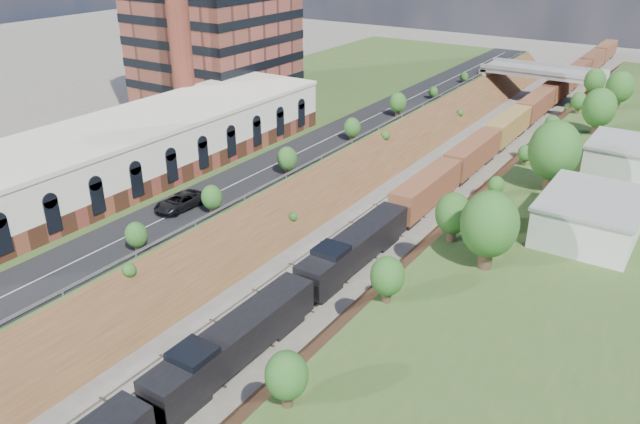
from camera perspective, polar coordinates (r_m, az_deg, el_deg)
platform_left at (r=100.67m, az=-9.00°, el=6.35°), size 44.00×180.00×5.00m
embankment_left at (r=89.06m, az=1.77°, el=2.45°), size 10.00×180.00×10.00m
embankment_right at (r=80.83m, az=15.18°, el=-0.89°), size 10.00×180.00×10.00m
rail_left_track at (r=85.31m, az=6.58°, el=1.31°), size 1.58×180.00×0.18m
rail_right_track at (r=83.35m, az=9.76°, el=0.52°), size 1.58×180.00×0.18m
road at (r=89.56m, az=-0.65°, el=6.04°), size 8.00×180.00×0.10m
guardrail at (r=87.14m, az=1.53°, el=5.84°), size 0.10×171.00×0.70m
commercial_building at (r=80.99m, az=-16.96°, el=5.46°), size 14.30×62.30×7.00m
overpass at (r=139.20m, az=19.66°, el=11.40°), size 24.50×8.30×7.40m
white_building_near at (r=68.44m, az=23.45°, el=-0.49°), size 9.00×12.00×4.00m
white_building_far at (r=89.06m, az=25.96°, el=4.56°), size 8.00×10.00×3.60m
tree_right_large at (r=57.94m, az=15.24°, el=-1.12°), size 5.25×5.25×7.61m
tree_left_crest at (r=59.52m, az=-19.49°, el=-3.53°), size 2.45×2.45×3.55m
freight_train at (r=110.48m, az=16.64°, el=7.37°), size 3.12×192.12×4.65m
suv at (r=70.75m, az=-12.69°, el=0.93°), size 3.26×6.31×1.70m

